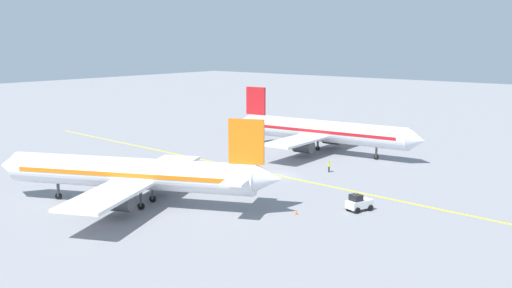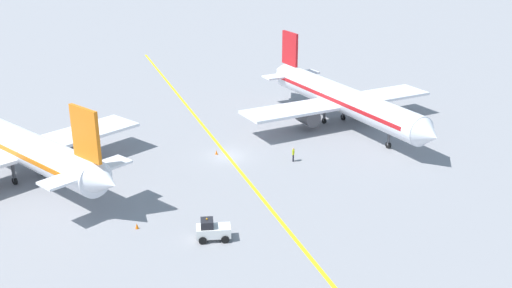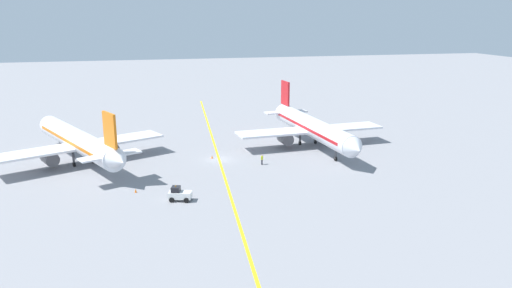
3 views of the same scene
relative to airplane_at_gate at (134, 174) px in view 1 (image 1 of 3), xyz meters
name	(u,v)px [view 1 (image 1 of 3)]	position (x,y,z in m)	size (l,w,h in m)	color
ground_plane	(277,175)	(22.82, -3.57, -3.71)	(400.00, 400.00, 0.00)	gray
apron_yellow_centreline	(277,175)	(22.82, -3.57, -3.71)	(0.40, 120.00, 0.01)	yellow
airplane_at_gate	(134,174)	(0.00, 0.00, 0.00)	(27.59, 33.47, 10.60)	white
airplane_adjacent_stand	(321,131)	(41.07, 0.93, 0.00)	(28.32, 35.54, 10.60)	silver
baggage_tug_white	(359,203)	(14.47, -21.49, -2.81)	(3.31, 2.48, 2.11)	white
ground_crew_worker	(329,166)	(29.22, -8.17, -2.80)	(0.39, 0.49, 1.68)	#23232D
traffic_cone_near_nose	(296,212)	(8.82, -16.90, -3.43)	(0.32, 0.32, 0.55)	orange
traffic_cone_mid_apron	(347,147)	(47.32, -0.47, -3.43)	(0.32, 0.32, 0.55)	orange
traffic_cone_by_wingtip	(267,174)	(21.78, -2.54, -3.43)	(0.32, 0.32, 0.55)	orange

